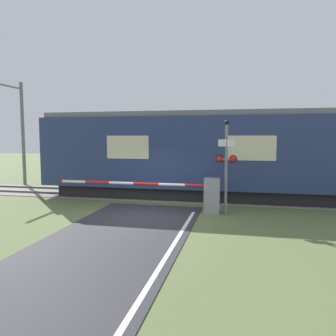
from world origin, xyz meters
name	(u,v)px	position (x,y,z in m)	size (l,w,h in m)	color
ground_plane	(143,216)	(0.00, 0.00, 0.00)	(80.00, 80.00, 0.00)	#5B6B3D
track_bed	(167,196)	(0.00, 4.25, 0.02)	(36.00, 3.20, 0.13)	gray
train	(250,155)	(3.98, 4.25, 2.11)	(19.94, 3.13, 4.12)	black
crossing_barrier	(198,193)	(1.92, 1.05, 0.76)	(6.73, 0.44, 1.37)	gray
signal_post	(226,161)	(3.00, 1.14, 2.04)	(0.81, 0.26, 3.60)	gray
catenary_pole	(22,132)	(-9.59, 6.33, 3.28)	(0.20, 1.90, 6.26)	slate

